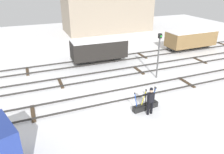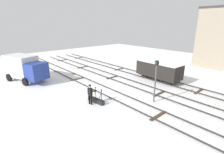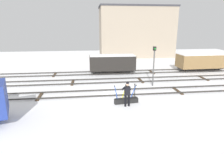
% 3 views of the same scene
% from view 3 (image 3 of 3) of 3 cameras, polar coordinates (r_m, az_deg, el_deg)
% --- Properties ---
extents(ground_plane, '(60.00, 60.00, 0.00)m').
position_cam_3_polar(ground_plane, '(16.41, -0.16, -4.99)').
color(ground_plane, white).
extents(track_main_line, '(44.00, 1.94, 0.18)m').
position_cam_3_polar(track_main_line, '(16.38, -0.16, -4.62)').
color(track_main_line, '#2D2B28').
rests_on(track_main_line, ground_plane).
extents(track_siding_near, '(44.00, 1.94, 0.18)m').
position_cam_3_polar(track_siding_near, '(19.88, -1.40, -1.11)').
color(track_siding_near, '#2D2B28').
rests_on(track_siding_near, ground_plane).
extents(track_siding_far, '(44.00, 1.94, 0.18)m').
position_cam_3_polar(track_siding_far, '(23.28, -2.24, 1.28)').
color(track_siding_far, '#2D2B28').
rests_on(track_siding_far, ground_plane).
extents(switch_lever_frame, '(1.84, 0.57, 1.45)m').
position_cam_3_polar(switch_lever_frame, '(14.49, 4.21, -6.73)').
color(switch_lever_frame, black).
rests_on(switch_lever_frame, ground_plane).
extents(rail_worker, '(0.59, 0.74, 1.82)m').
position_cam_3_polar(rail_worker, '(13.70, 4.52, -4.53)').
color(rail_worker, black).
rests_on(rail_worker, ground_plane).
extents(signal_post, '(0.24, 0.32, 3.75)m').
position_cam_3_polar(signal_post, '(18.42, 12.26, 4.29)').
color(signal_post, '#4C4C4C').
rests_on(signal_post, ground_plane).
extents(apartment_building, '(13.51, 6.41, 9.05)m').
position_cam_3_polar(apartment_building, '(37.08, 7.06, 13.14)').
color(apartment_building, gray).
rests_on(apartment_building, ground_plane).
extents(freight_car_near_switch, '(5.41, 2.19, 2.23)m').
position_cam_3_polar(freight_car_near_switch, '(23.13, 0.09, 4.20)').
color(freight_car_near_switch, '#2D2B28').
rests_on(freight_car_near_switch, ground_plane).
extents(freight_car_far_end, '(5.90, 2.37, 2.18)m').
position_cam_3_polar(freight_car_far_end, '(26.92, 24.79, 4.29)').
color(freight_car_far_end, '#2D2B28').
rests_on(freight_car_far_end, ground_plane).
extents(perched_bird_roof_left, '(0.26, 0.26, 0.13)m').
position_cam_3_polar(perched_bird_roof_left, '(37.35, 9.07, 20.12)').
color(perched_bird_roof_left, '#514C47').
rests_on(perched_bird_roof_left, apartment_building).
extents(perched_bird_roof_right, '(0.23, 0.28, 0.13)m').
position_cam_3_polar(perched_bird_roof_right, '(35.99, 9.25, 20.32)').
color(perched_bird_roof_right, '#514C47').
rests_on(perched_bird_roof_right, apartment_building).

